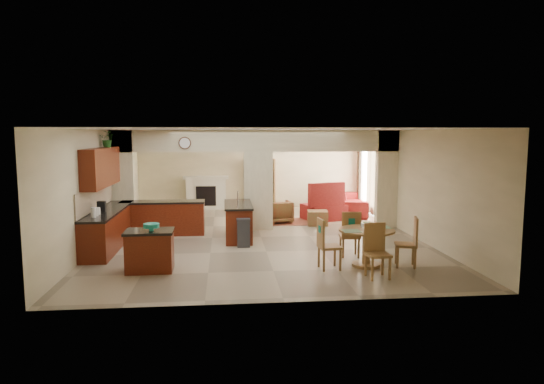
{
  "coord_description": "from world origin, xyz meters",
  "views": [
    {
      "loc": [
        -0.94,
        -12.48,
        2.71
      ],
      "look_at": [
        0.32,
        0.3,
        1.15
      ],
      "focal_mm": 32.0,
      "sensor_mm": 36.0,
      "label": 1
    }
  ],
  "objects": [
    {
      "name": "fireplace",
      "position": [
        -1.6,
        4.83,
        0.61
      ],
      "size": [
        1.6,
        0.35,
        1.2
      ],
      "color": "silver",
      "rests_on": "floor"
    },
    {
      "name": "chair_east",
      "position": [
        2.8,
        -3.16,
        0.55
      ],
      "size": [
        0.52,
        0.52,
        1.02
      ],
      "rotation": [
        0.0,
        0.0,
        4.45
      ],
      "color": "brown",
      "rests_on": "floor"
    },
    {
      "name": "dining_table",
      "position": [
        1.93,
        -3.04,
        0.51
      ],
      "size": [
        1.13,
        1.13,
        0.77
      ],
      "color": "brown",
      "rests_on": "floor"
    },
    {
      "name": "teal_bowl",
      "position": [
        -2.37,
        -3.01,
        0.89
      ],
      "size": [
        0.31,
        0.31,
        0.15
      ],
      "primitive_type": "cylinder",
      "color": "#13866F",
      "rests_on": "kitchen_island"
    },
    {
      "name": "plant",
      "position": [
        -3.82,
        -0.06,
        2.57
      ],
      "size": [
        0.42,
        0.38,
        0.4
      ],
      "primitive_type": "imported",
      "rotation": [
        0.0,
        0.0,
        -0.2
      ],
      "color": "#1E4D14",
      "rests_on": "upper_cabinets"
    },
    {
      "name": "chair_south",
      "position": [
        1.9,
        -3.77,
        0.55
      ],
      "size": [
        0.45,
        0.45,
        1.02
      ],
      "rotation": [
        0.0,
        0.0,
        0.07
      ],
      "color": "brown",
      "rests_on": "floor"
    },
    {
      "name": "ceiling",
      "position": [
        0.0,
        0.0,
        2.8
      ],
      "size": [
        10.0,
        10.0,
        0.0
      ],
      "primitive_type": "plane",
      "rotation": [
        3.14,
        0.0,
        0.0
      ],
      "color": "white",
      "rests_on": "wall_back"
    },
    {
      "name": "shelving_unit",
      "position": [
        0.35,
        4.82,
        0.9
      ],
      "size": [
        1.0,
        0.32,
        1.8
      ],
      "primitive_type": "cube",
      "color": "brown",
      "rests_on": "floor"
    },
    {
      "name": "wall_front",
      "position": [
        0.0,
        -5.0,
        1.4
      ],
      "size": [
        8.0,
        0.0,
        8.0
      ],
      "primitive_type": "plane",
      "rotation": [
        -1.57,
        0.0,
        0.0
      ],
      "color": "beige",
      "rests_on": "floor"
    },
    {
      "name": "upper_cabinets",
      "position": [
        -3.82,
        -0.8,
        1.92
      ],
      "size": [
        0.35,
        2.4,
        0.9
      ],
      "primitive_type": "cube",
      "color": "#3E1007",
      "rests_on": "wall_left"
    },
    {
      "name": "sofa",
      "position": [
        3.3,
        3.6,
        0.4
      ],
      "size": [
        2.93,
        1.6,
        0.81
      ],
      "primitive_type": "imported",
      "rotation": [
        0.0,
        0.0,
        1.37
      ],
      "color": "maroon",
      "rests_on": "floor"
    },
    {
      "name": "wall_clock",
      "position": [
        -2.0,
        0.85,
        2.45
      ],
      "size": [
        0.34,
        0.03,
        0.34
      ],
      "primitive_type": "cylinder",
      "rotation": [
        1.57,
        0.0,
        0.0
      ],
      "color": "#472817",
      "rests_on": "partition_header"
    },
    {
      "name": "chaise",
      "position": [
        2.18,
        2.43,
        0.24
      ],
      "size": [
        1.45,
        1.31,
        0.48
      ],
      "primitive_type": "cube",
      "rotation": [
        0.0,
        0.0,
        0.31
      ],
      "color": "maroon",
      "rests_on": "floor"
    },
    {
      "name": "window_a",
      "position": [
        3.97,
        2.3,
        1.2
      ],
      "size": [
        0.02,
        0.9,
        1.9
      ],
      "primitive_type": "cube",
      "color": "white",
      "rests_on": "wall_right"
    },
    {
      "name": "drape_b_left",
      "position": [
        3.93,
        3.4,
        1.2
      ],
      "size": [
        0.1,
        0.28,
        2.3
      ],
      "primitive_type": "cube",
      "color": "#3D1818",
      "rests_on": "wall_right"
    },
    {
      "name": "drape_b_right",
      "position": [
        3.93,
        4.6,
        1.2
      ],
      "size": [
        0.1,
        0.28,
        2.3
      ],
      "primitive_type": "cube",
      "color": "#3D1818",
      "rests_on": "wall_right"
    },
    {
      "name": "fruit_bowl",
      "position": [
        1.94,
        -3.08,
        0.85
      ],
      "size": [
        0.3,
        0.3,
        0.16
      ],
      "primitive_type": "cylinder",
      "color": "#5EA523",
      "rests_on": "dining_table"
    },
    {
      "name": "kitchen_counter",
      "position": [
        -3.26,
        -0.25,
        0.46
      ],
      "size": [
        2.52,
        3.29,
        1.48
      ],
      "color": "#3E1007",
      "rests_on": "floor"
    },
    {
      "name": "wall_right",
      "position": [
        4.0,
        0.0,
        1.4
      ],
      "size": [
        0.0,
        10.0,
        10.0
      ],
      "primitive_type": "plane",
      "rotation": [
        1.57,
        0.0,
        -1.57
      ],
      "color": "beige",
      "rests_on": "floor"
    },
    {
      "name": "armchair",
      "position": [
        0.71,
        2.01,
        0.34
      ],
      "size": [
        0.84,
        0.86,
        0.67
      ],
      "primitive_type": "imported",
      "rotation": [
        0.0,
        0.0,
        3.33
      ],
      "color": "maroon",
      "rests_on": "floor"
    },
    {
      "name": "rug",
      "position": [
        1.2,
        2.1,
        0.01
      ],
      "size": [
        1.6,
        1.3,
        0.01
      ],
      "primitive_type": "cube",
      "color": "brown",
      "rests_on": "floor"
    },
    {
      "name": "window_b",
      "position": [
        3.97,
        4.0,
        1.2
      ],
      "size": [
        0.02,
        0.9,
        1.9
      ],
      "primitive_type": "cube",
      "color": "white",
      "rests_on": "wall_right"
    },
    {
      "name": "wall_back",
      "position": [
        0.0,
        5.0,
        1.4
      ],
      "size": [
        8.0,
        0.0,
        8.0
      ],
      "primitive_type": "plane",
      "rotation": [
        1.57,
        0.0,
        0.0
      ],
      "color": "beige",
      "rests_on": "floor"
    },
    {
      "name": "glazed_door",
      "position": [
        3.97,
        3.15,
        1.05
      ],
      "size": [
        0.02,
        0.7,
        2.1
      ],
      "primitive_type": "cube",
      "color": "white",
      "rests_on": "wall_right"
    },
    {
      "name": "chair_north",
      "position": [
        1.79,
        -2.29,
        0.55
      ],
      "size": [
        0.45,
        0.45,
        1.02
      ],
      "rotation": [
        0.0,
        0.0,
        3.07
      ],
      "color": "brown",
      "rests_on": "floor"
    },
    {
      "name": "ceiling_fan",
      "position": [
        1.5,
        3.0,
        2.56
      ],
      "size": [
        1.0,
        1.0,
        0.1
      ],
      "primitive_type": "cylinder",
      "color": "white",
      "rests_on": "ceiling"
    },
    {
      "name": "peninsula",
      "position": [
        -0.6,
        -0.11,
        0.46
      ],
      "size": [
        0.7,
        1.85,
        0.91
      ],
      "color": "#3E1007",
      "rests_on": "floor"
    },
    {
      "name": "partition_right_pier",
      "position": [
        3.7,
        1.0,
        1.4
      ],
      "size": [
        0.6,
        0.25,
        2.8
      ],
      "primitive_type": "cube",
      "color": "beige",
      "rests_on": "floor"
    },
    {
      "name": "kitchen_island",
      "position": [
        -2.43,
        -2.94,
        0.41
      ],
      "size": [
        0.95,
        0.69,
        0.82
      ],
      "rotation": [
        0.0,
        0.0,
        0.02
      ],
      "color": "#3E1007",
      "rests_on": "floor"
    },
    {
      "name": "chair_west",
      "position": [
        1.05,
        -3.16,
        0.55
      ],
      "size": [
        0.46,
        0.46,
        1.02
      ],
      "rotation": [
        0.0,
        0.0,
        1.67
      ],
      "color": "brown",
      "rests_on": "floor"
    },
    {
      "name": "drape_a_left",
      "position": [
        3.93,
        1.7,
        1.2
      ],
      "size": [
        0.1,
        0.28,
        2.3
      ],
      "primitive_type": "cube",
      "color": "#3D1818",
      "rests_on": "wall_right"
    },
    {
      "name": "drape_a_right",
      "position": [
        3.93,
        2.9,
        1.2
      ],
      "size": [
        0.1,
        0.28,
        2.3
      ],
      "primitive_type": "cube",
      "color": "#3D1818",
      "rests_on": "wall_right"
    },
    {
      "name": "trash_can",
      "position": [
        -0.5,
        -1.06,
        0.32
      ],
      "size": [
        0.31,
        0.26,
        0.64
      ],
      "primitive_type": "cube",
      "rotation": [
        0.0,
        0.0,
        0.02
      ],
      "color": "#2D2D2F",
      "rests_on": "floor"
    },
    {
      "name": "partition_header",
      "position": [
        0.0,
        1.0,
        2.5
      ],
      "size": [
        8.0,
        0.25,
        0.6
      ],
      "primitive_type": "cube",
      "color": "beige",
      "rests_on": "partition_center_pier"
    },
    {
      "name": "floor",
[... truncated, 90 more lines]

